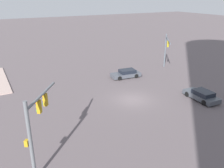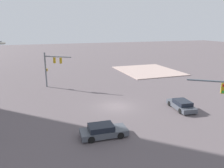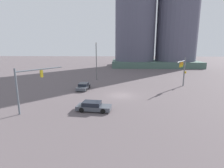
{
  "view_description": "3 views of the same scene",
  "coord_description": "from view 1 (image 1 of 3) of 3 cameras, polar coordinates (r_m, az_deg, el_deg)",
  "views": [
    {
      "loc": [
        14.82,
        21.9,
        11.94
      ],
      "look_at": [
        2.47,
        -0.66,
        2.24
      ],
      "focal_mm": 38.43,
      "sensor_mm": 36.0,
      "label": 1
    },
    {
      "loc": [
        -25.46,
        9.48,
        10.04
      ],
      "look_at": [
        1.17,
        0.15,
        2.73
      ],
      "focal_mm": 35.63,
      "sensor_mm": 36.0,
      "label": 2
    },
    {
      "loc": [
        -0.28,
        -28.97,
        8.27
      ],
      "look_at": [
        -1.55,
        0.69,
        1.81
      ],
      "focal_mm": 28.32,
      "sensor_mm": 36.0,
      "label": 3
    }
  ],
  "objects": [
    {
      "name": "sedan_car_waiting_far",
      "position": [
        36.41,
        3.36,
        2.45
      ],
      "size": [
        4.62,
        2.32,
        1.21
      ],
      "rotation": [
        0.0,
        0.0,
        -0.11
      ],
      "color": "#474C55",
      "rests_on": "ground"
    },
    {
      "name": "ground_plane",
      "position": [
        29.01,
        4.92,
        -3.71
      ],
      "size": [
        225.51,
        225.51,
        0.0
      ],
      "primitive_type": "plane",
      "color": "#5E5457"
    },
    {
      "name": "traffic_signal_opposite_side",
      "position": [
        40.5,
        12.86,
        8.75
      ],
      "size": [
        3.95,
        5.43,
        5.69
      ],
      "rotation": [
        0.0,
        0.0,
        0.95
      ],
      "color": "slate",
      "rests_on": "ground"
    },
    {
      "name": "sedan_car_approaching",
      "position": [
        30.59,
        20.55,
        -2.52
      ],
      "size": [
        2.13,
        4.49,
        1.21
      ],
      "rotation": [
        0.0,
        0.0,
        -1.62
      ],
      "color": "#474C54",
      "rests_on": "ground"
    },
    {
      "name": "traffic_signal_near_corner",
      "position": [
        17.13,
        -17.65,
        -8.52
      ],
      "size": [
        3.31,
        4.14,
        5.89
      ],
      "rotation": [
        0.0,
        0.0,
        -2.19
      ],
      "color": "slate",
      "rests_on": "ground"
    }
  ]
}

